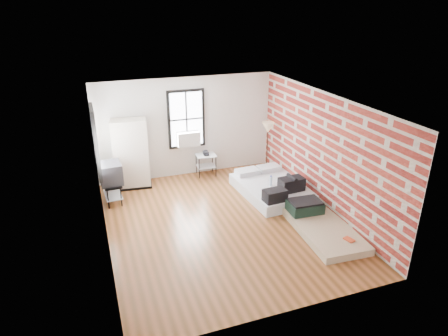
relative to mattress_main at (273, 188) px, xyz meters
name	(u,v)px	position (x,y,z in m)	size (l,w,h in m)	color
ground	(222,223)	(-1.75, -0.94, -0.19)	(6.00, 6.00, 0.00)	brown
room_shell	(226,145)	(-1.51, -0.58, 1.55)	(5.02, 6.02, 2.80)	silver
mattress_main	(273,188)	(0.00, 0.00, 0.00)	(1.70, 2.22, 0.68)	white
mattress_bare	(320,224)	(0.19, -1.93, -0.05)	(1.20, 2.11, 0.44)	#CCB593
wardrobe	(131,154)	(-3.36, 1.71, 0.75)	(1.00, 0.65, 1.87)	black
side_table	(206,159)	(-1.28, 1.78, 0.31)	(0.57, 0.47, 0.73)	black
floor_lamp	(268,130)	(0.39, 1.26, 1.14)	(0.33, 0.33, 1.55)	black
tv_stand	(111,174)	(-3.96, 0.95, 0.56)	(0.55, 0.76, 1.05)	black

